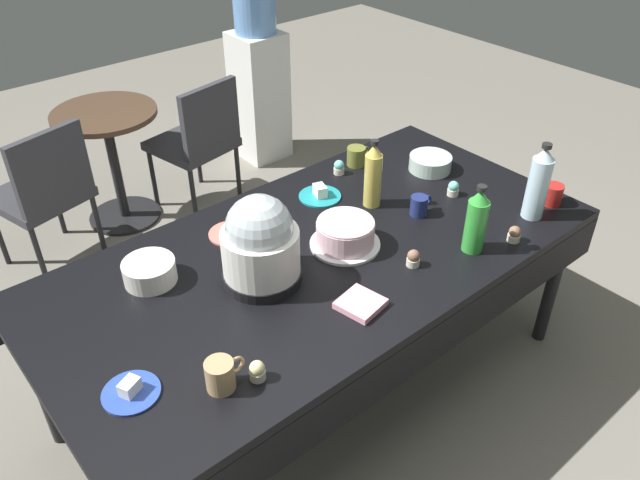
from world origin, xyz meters
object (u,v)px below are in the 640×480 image
at_px(soda_bottle_water, 538,183).
at_px(coffee_mug_red, 553,194).
at_px(dessert_plate_cobalt, 131,391).
at_px(soda_bottle_ginger_ale, 373,176).
at_px(cupcake_vanilla, 413,258).
at_px(water_cooler, 258,78).
at_px(frosted_layer_cake, 345,234).
at_px(potluck_table, 320,263).
at_px(dessert_plate_coral, 231,232).
at_px(cupcake_cocoa, 339,167).
at_px(glass_salad_bowl, 430,163).
at_px(slow_cooker, 260,244).
at_px(coffee_mug_navy, 419,205).
at_px(cupcake_lemon, 453,189).
at_px(cupcake_berry, 514,234).
at_px(ceramic_snack_bowl, 150,271).
at_px(dessert_plate_teal, 320,194).
at_px(cupcake_rose, 257,371).
at_px(coffee_mug_olive, 357,156).
at_px(round_cafe_table, 111,146).
at_px(soda_bottle_lime_soda, 476,221).
at_px(coffee_mug_tan, 221,375).

relative_size(soda_bottle_water, coffee_mug_red, 2.71).
xyz_separation_m(dessert_plate_cobalt, soda_bottle_ginger_ale, (1.28, 0.30, 0.13)).
height_order(cupcake_vanilla, soda_bottle_water, soda_bottle_water).
bearing_deg(water_cooler, frosted_layer_cake, -116.87).
bearing_deg(frosted_layer_cake, dessert_plate_cobalt, -171.45).
relative_size(potluck_table, soda_bottle_water, 6.58).
bearing_deg(dessert_plate_coral, cupcake_cocoa, 7.87).
xyz_separation_m(glass_salad_bowl, water_cooler, (0.31, 1.83, -0.20)).
bearing_deg(slow_cooker, coffee_mug_navy, -5.20).
relative_size(cupcake_lemon, cupcake_berry, 1.00).
height_order(ceramic_snack_bowl, cupcake_lemon, ceramic_snack_bowl).
distance_m(ceramic_snack_bowl, cupcake_berry, 1.40).
bearing_deg(dessert_plate_teal, coffee_mug_navy, -58.50).
xyz_separation_m(frosted_layer_cake, cupcake_berry, (0.53, -0.41, -0.02)).
bearing_deg(dessert_plate_cobalt, slow_cooker, 16.75).
height_order(cupcake_vanilla, coffee_mug_navy, coffee_mug_navy).
height_order(ceramic_snack_bowl, cupcake_rose, ceramic_snack_bowl).
height_order(potluck_table, coffee_mug_olive, coffee_mug_olive).
xyz_separation_m(dessert_plate_teal, round_cafe_table, (-0.31, 1.55, -0.27)).
distance_m(cupcake_lemon, coffee_mug_olive, 0.50).
distance_m(potluck_table, cupcake_lemon, 0.72).
height_order(cupcake_lemon, cupcake_berry, same).
xyz_separation_m(ceramic_snack_bowl, cupcake_lemon, (1.30, -0.32, -0.01)).
relative_size(glass_salad_bowl, ceramic_snack_bowl, 1.04).
xyz_separation_m(potluck_table, coffee_mug_navy, (0.49, -0.07, 0.10)).
bearing_deg(slow_cooker, cupcake_cocoa, 29.01).
bearing_deg(soda_bottle_lime_soda, glass_salad_bowl, 56.36).
xyz_separation_m(dessert_plate_cobalt, coffee_mug_tan, (0.22, -0.15, 0.04)).
bearing_deg(glass_salad_bowl, cupcake_rose, -158.75).
distance_m(potluck_table, slow_cooker, 0.35).
height_order(frosted_layer_cake, soda_bottle_water, soda_bottle_water).
bearing_deg(cupcake_berry, coffee_mug_olive, 92.96).
height_order(cupcake_lemon, soda_bottle_water, soda_bottle_water).
bearing_deg(potluck_table, slow_cooker, -179.88).
bearing_deg(soda_bottle_water, glass_salad_bowl, 92.68).
relative_size(cupcake_rose, soda_bottle_water, 0.20).
bearing_deg(cupcake_berry, soda_bottle_lime_soda, 157.09).
height_order(soda_bottle_water, coffee_mug_olive, soda_bottle_water).
xyz_separation_m(ceramic_snack_bowl, soda_bottle_ginger_ale, (0.98, -0.14, 0.10)).
xyz_separation_m(potluck_table, coffee_mug_tan, (-0.67, -0.34, 0.11)).
xyz_separation_m(glass_salad_bowl, cupcake_vanilla, (-0.60, -0.45, -0.00)).
xyz_separation_m(dessert_plate_coral, soda_bottle_lime_soda, (0.66, -0.69, 0.12)).
relative_size(glass_salad_bowl, cupcake_berry, 2.94).
relative_size(glass_salad_bowl, coffee_mug_red, 1.61).
bearing_deg(dessert_plate_teal, cupcake_cocoa, 26.90).
distance_m(glass_salad_bowl, soda_bottle_lime_soda, 0.65).
bearing_deg(dessert_plate_cobalt, coffee_mug_navy, 4.79).
bearing_deg(soda_bottle_lime_soda, coffee_mug_olive, 81.07).
height_order(frosted_layer_cake, ceramic_snack_bowl, frosted_layer_cake).
height_order(frosted_layer_cake, dessert_plate_teal, frosted_layer_cake).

